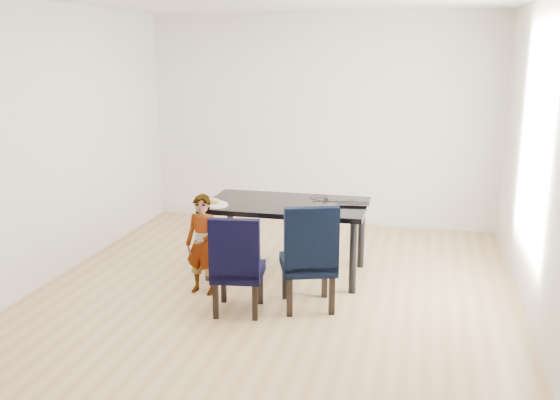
% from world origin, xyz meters
% --- Properties ---
extents(floor, '(4.50, 5.00, 0.01)m').
position_xyz_m(floor, '(0.00, 0.00, -0.01)').
color(floor, tan).
rests_on(floor, ground).
extents(wall_back, '(4.50, 0.01, 2.70)m').
position_xyz_m(wall_back, '(0.00, 2.50, 1.35)').
color(wall_back, silver).
rests_on(wall_back, ground).
extents(wall_front, '(4.50, 0.01, 2.70)m').
position_xyz_m(wall_front, '(0.00, -2.50, 1.35)').
color(wall_front, white).
rests_on(wall_front, ground).
extents(wall_left, '(0.01, 5.00, 2.70)m').
position_xyz_m(wall_left, '(-2.25, 0.00, 1.35)').
color(wall_left, silver).
rests_on(wall_left, ground).
extents(wall_right, '(0.01, 5.00, 2.70)m').
position_xyz_m(wall_right, '(2.25, 0.00, 1.35)').
color(wall_right, white).
rests_on(wall_right, ground).
extents(dining_table, '(1.60, 0.90, 0.75)m').
position_xyz_m(dining_table, '(0.00, 0.50, 0.38)').
color(dining_table, black).
rests_on(dining_table, floor).
extents(chair_left, '(0.48, 0.50, 0.89)m').
position_xyz_m(chair_left, '(-0.20, -0.52, 0.45)').
color(chair_left, black).
rests_on(chair_left, floor).
extents(chair_right, '(0.60, 0.61, 0.97)m').
position_xyz_m(chair_right, '(0.37, -0.28, 0.49)').
color(chair_right, black).
rests_on(chair_right, floor).
extents(child, '(0.38, 0.28, 0.95)m').
position_xyz_m(child, '(-0.65, -0.18, 0.48)').
color(child, red).
rests_on(child, floor).
extents(plate, '(0.35, 0.35, 0.02)m').
position_xyz_m(plate, '(-0.68, 0.22, 0.76)').
color(plate, silver).
rests_on(plate, dining_table).
extents(sandwich, '(0.16, 0.12, 0.06)m').
position_xyz_m(sandwich, '(-0.69, 0.23, 0.79)').
color(sandwich, '#BB8542').
rests_on(sandwich, plate).
extents(laptop, '(0.34, 0.24, 0.02)m').
position_xyz_m(laptop, '(0.65, 0.60, 0.76)').
color(laptop, black).
rests_on(laptop, dining_table).
extents(cable_tangle, '(0.17, 0.17, 0.01)m').
position_xyz_m(cable_tangle, '(0.32, 0.65, 0.75)').
color(cable_tangle, black).
rests_on(cable_tangle, dining_table).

